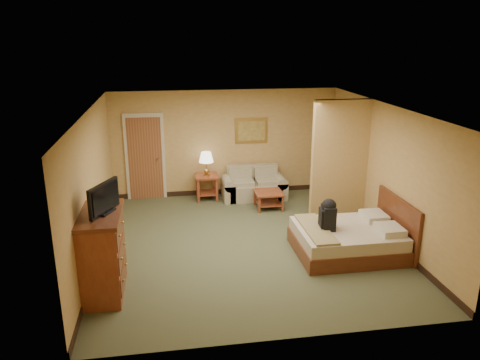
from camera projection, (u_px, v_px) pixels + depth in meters
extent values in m
plane|color=#4C5235|center=(246.00, 243.00, 9.01)|extent=(6.00, 6.00, 0.00)
plane|color=white|center=(247.00, 109.00, 8.24)|extent=(6.00, 6.00, 0.00)
cube|color=tan|center=(225.00, 143.00, 11.45)|extent=(5.50, 0.02, 2.60)
cube|color=tan|center=(92.00, 186.00, 8.21)|extent=(0.02, 6.00, 2.60)
cube|color=tan|center=(386.00, 172.00, 9.04)|extent=(0.02, 6.00, 2.60)
cube|color=tan|center=(340.00, 161.00, 9.82)|extent=(1.20, 0.15, 2.60)
cube|color=beige|center=(145.00, 157.00, 11.20)|extent=(0.94, 0.06, 2.10)
cube|color=brown|center=(145.00, 159.00, 11.21)|extent=(0.80, 0.04, 2.00)
cylinder|color=#B48942|center=(158.00, 159.00, 11.20)|extent=(0.04, 0.12, 0.04)
cube|color=black|center=(226.00, 191.00, 11.81)|extent=(5.50, 0.02, 0.12)
cube|color=tan|center=(254.00, 191.00, 11.43)|extent=(1.27, 0.68, 0.38)
cube|color=tan|center=(252.00, 172.00, 11.59)|extent=(1.27, 0.16, 0.40)
cube|color=tan|center=(228.00, 191.00, 11.33)|extent=(0.27, 0.68, 0.43)
cube|color=tan|center=(280.00, 189.00, 11.52)|extent=(0.27, 0.68, 0.43)
cube|color=maroon|center=(207.00, 176.00, 11.26)|extent=(0.55, 0.55, 0.04)
cube|color=maroon|center=(207.00, 193.00, 11.38)|extent=(0.47, 0.47, 0.03)
cube|color=maroon|center=(198.00, 191.00, 11.11)|extent=(0.06, 0.06, 0.57)
cube|color=maroon|center=(217.00, 191.00, 11.17)|extent=(0.06, 0.06, 0.57)
cube|color=maroon|center=(197.00, 186.00, 11.52)|extent=(0.06, 0.06, 0.57)
cube|color=maroon|center=(215.00, 185.00, 11.59)|extent=(0.06, 0.06, 0.57)
cylinder|color=#B48942|center=(206.00, 174.00, 11.25)|extent=(0.17, 0.17, 0.04)
cylinder|color=#B48942|center=(206.00, 166.00, 11.18)|extent=(0.02, 0.02, 0.29)
cone|color=white|center=(206.00, 157.00, 11.12)|extent=(0.35, 0.35, 0.24)
cube|color=maroon|center=(269.00, 192.00, 10.72)|extent=(0.63, 0.63, 0.04)
cube|color=maroon|center=(268.00, 203.00, 10.79)|extent=(0.54, 0.54, 0.03)
cube|color=maroon|center=(259.00, 205.00, 10.48)|extent=(0.04, 0.04, 0.38)
cube|color=maroon|center=(277.00, 196.00, 11.07)|extent=(0.04, 0.04, 0.38)
cube|color=#B78E3F|center=(251.00, 131.00, 11.44)|extent=(0.80, 0.03, 0.62)
cube|color=olive|center=(251.00, 131.00, 11.42)|extent=(0.67, 0.02, 0.49)
cube|color=maroon|center=(102.00, 255.00, 7.13)|extent=(0.58, 1.15, 1.26)
cube|color=#542513|center=(98.00, 215.00, 6.94)|extent=(0.65, 1.24, 0.06)
cube|color=black|center=(105.00, 212.00, 6.94)|extent=(0.31, 0.38, 0.03)
cube|color=black|center=(104.00, 198.00, 6.87)|extent=(0.37, 0.71, 0.45)
cube|color=#542513|center=(346.00, 246.00, 8.59)|extent=(1.85, 1.48, 0.28)
cube|color=beige|center=(347.00, 233.00, 8.51)|extent=(1.80, 1.43, 0.22)
cube|color=#542513|center=(397.00, 224.00, 8.62)|extent=(0.06, 1.57, 1.02)
cube|color=beige|center=(390.00, 230.00, 8.25)|extent=(0.42, 0.51, 0.13)
cube|color=beige|center=(374.00, 216.00, 8.86)|extent=(0.42, 0.51, 0.13)
cube|color=olive|center=(316.00, 229.00, 8.38)|extent=(0.42, 1.39, 0.05)
cube|color=black|center=(328.00, 217.00, 8.37)|extent=(0.25, 0.35, 0.44)
sphere|color=black|center=(329.00, 206.00, 8.31)|extent=(0.26, 0.26, 0.26)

